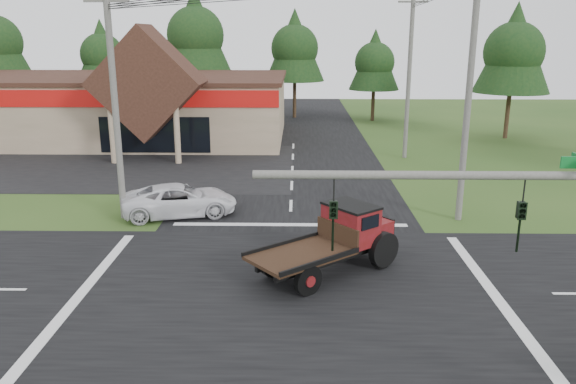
{
  "coord_description": "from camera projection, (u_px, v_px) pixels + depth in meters",
  "views": [
    {
      "loc": [
        0.32,
        -17.52,
        8.48
      ],
      "look_at": [
        -0.06,
        4.85,
        2.2
      ],
      "focal_mm": 35.0,
      "sensor_mm": 36.0,
      "label": 1
    }
  ],
  "objects": [
    {
      "name": "ground",
      "position": [
        287.0,
        292.0,
        19.16
      ],
      "size": [
        120.0,
        120.0,
        0.0
      ],
      "primitive_type": "plane",
      "color": "#2A491A",
      "rests_on": "ground"
    },
    {
      "name": "road_ns",
      "position": [
        287.0,
        292.0,
        19.16
      ],
      "size": [
        12.0,
        120.0,
        0.02
      ],
      "primitive_type": "cube",
      "color": "black",
      "rests_on": "ground"
    },
    {
      "name": "road_ew",
      "position": [
        287.0,
        292.0,
        19.16
      ],
      "size": [
        120.0,
        12.0,
        0.02
      ],
      "primitive_type": "cube",
      "color": "black",
      "rests_on": "ground"
    },
    {
      "name": "parking_apron",
      "position": [
        84.0,
        165.0,
        37.67
      ],
      "size": [
        28.0,
        14.0,
        0.02
      ],
      "primitive_type": "cube",
      "color": "black",
      "rests_on": "ground"
    },
    {
      "name": "cvs_building",
      "position": [
        107.0,
        105.0,
        47.13
      ],
      "size": [
        30.4,
        18.2,
        9.19
      ],
      "color": "gray",
      "rests_on": "ground"
    },
    {
      "name": "utility_pole_nw",
      "position": [
        115.0,
        105.0,
        25.53
      ],
      "size": [
        2.0,
        0.3,
        10.5
      ],
      "color": "#595651",
      "rests_on": "ground"
    },
    {
      "name": "utility_pole_ne",
      "position": [
        469.0,
        95.0,
        25.14
      ],
      "size": [
        2.0,
        0.3,
        11.5
      ],
      "color": "#595651",
      "rests_on": "ground"
    },
    {
      "name": "utility_pole_n",
      "position": [
        409.0,
        76.0,
        38.65
      ],
      "size": [
        2.0,
        0.3,
        11.2
      ],
      "color": "#595651",
      "rests_on": "ground"
    },
    {
      "name": "tree_row_b",
      "position": [
        102.0,
        53.0,
        58.1
      ],
      "size": [
        5.6,
        5.6,
        10.1
      ],
      "color": "#332316",
      "rests_on": "ground"
    },
    {
      "name": "tree_row_c",
      "position": [
        195.0,
        32.0,
        56.43
      ],
      "size": [
        7.28,
        7.28,
        13.13
      ],
      "color": "#332316",
      "rests_on": "ground"
    },
    {
      "name": "tree_row_d",
      "position": [
        295.0,
        46.0,
        57.59
      ],
      "size": [
        6.16,
        6.16,
        11.11
      ],
      "color": "#332316",
      "rests_on": "ground"
    },
    {
      "name": "tree_row_e",
      "position": [
        375.0,
        60.0,
        55.9
      ],
      "size": [
        5.04,
        5.04,
        9.09
      ],
      "color": "#332316",
      "rests_on": "ground"
    },
    {
      "name": "tree_side_ne",
      "position": [
        514.0,
        49.0,
        45.75
      ],
      "size": [
        6.16,
        6.16,
        11.11
      ],
      "color": "#332316",
      "rests_on": "ground"
    },
    {
      "name": "antique_flatbed_truck",
      "position": [
        327.0,
        242.0,
        20.38
      ],
      "size": [
        5.99,
        5.48,
        2.47
      ],
      "primitive_type": null,
      "rotation": [
        0.0,
        0.0,
        -0.89
      ],
      "color": "#55100C",
      "rests_on": "ground"
    },
    {
      "name": "white_pickup",
      "position": [
        180.0,
        200.0,
        27.17
      ],
      "size": [
        5.94,
        3.85,
        1.52
      ],
      "primitive_type": "imported",
      "rotation": [
        0.0,
        0.0,
        1.83
      ],
      "color": "white",
      "rests_on": "ground"
    }
  ]
}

